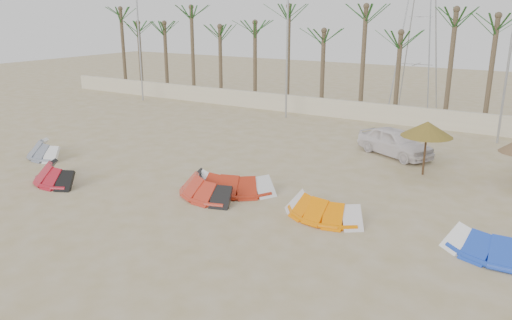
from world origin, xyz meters
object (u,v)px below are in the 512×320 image
Objects in this scene: kite_grey at (48,148)px; kite_blue at (506,243)px; kite_red_right at (236,181)px; kite_red_left at (60,172)px; parasol_left at (427,129)px; car at (395,142)px; kite_orange at (326,206)px; kite_red_mid at (210,184)px.

kite_blue is at bearing 0.53° from kite_grey.
kite_red_left is at bearing -157.68° from kite_red_right.
parasol_left is 3.60m from car.
kite_orange is 0.95× the size of kite_blue.
kite_red_mid is at bearing -176.73° from kite_orange.
parasol_left is at bearing 45.26° from kite_red_right.
kite_blue is (11.29, 0.37, 0.00)m from kite_red_mid.
kite_red_left is 1.34× the size of parasol_left.
parasol_left is (6.34, 6.39, 1.79)m from kite_red_right.
kite_red_left is 0.89× the size of kite_red_right.
kite_red_mid is at bearing -179.44° from car.
kite_blue is at bearing -118.85° from car.
kite_red_mid is 1.52× the size of parasol_left.
kite_grey is at bearing 148.90° from car.
kite_orange is (4.44, -0.62, -0.00)m from kite_red_right.
kite_grey is at bearing -176.28° from kite_red_right.
kite_grey is 1.00× the size of kite_orange.
kite_orange is at bearing 0.47° from kite_grey.
kite_blue is at bearing -58.66° from parasol_left.
kite_red_mid is 1.10× the size of kite_blue.
parasol_left reaches higher than kite_blue.
kite_grey is 18.45m from car.
car is (-2.11, 2.52, -1.47)m from parasol_left.
kite_blue is (18.12, 2.56, 0.00)m from kite_red_left.
kite_red_right is 10.57m from kite_blue.
parasol_left is (-4.22, 6.94, 1.79)m from kite_blue.
parasol_left reaches higher than kite_red_right.
car is at bearing 45.56° from kite_red_left.
kite_grey is 0.98× the size of kite_red_left.
kite_blue is at bearing 0.71° from kite_orange.
kite_red_left is 16.92m from parasol_left.
kite_red_right and kite_orange have the same top height.
kite_red_mid is at bearing -134.04° from parasol_left.
parasol_left reaches higher than kite_orange.
kite_red_mid is at bearing 17.77° from kite_red_left.
kite_red_right and kite_blue have the same top height.
car is (15.71, 9.66, 0.33)m from kite_grey.
kite_red_right is 9.87m from car.
kite_red_left is at bearing -145.64° from parasol_left.
kite_orange is (12.00, 2.48, 0.00)m from kite_red_left.
kite_grey is 11.51m from kite_red_right.
car reaches higher than kite_orange.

